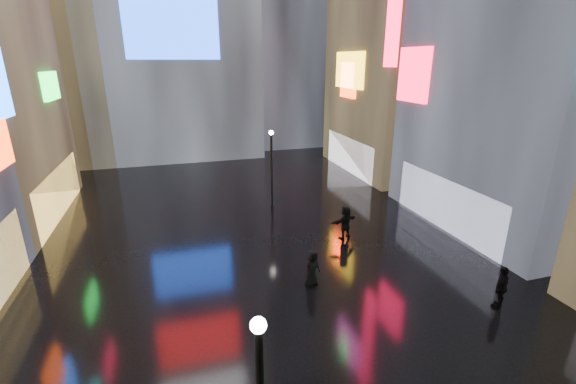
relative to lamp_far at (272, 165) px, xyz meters
name	(u,v)px	position (x,y,z in m)	size (l,w,h in m)	color
ground	(249,230)	(-2.28, -3.37, -2.94)	(140.00, 140.00, 0.00)	black
building_right_far	(412,2)	(13.69, 6.63, 11.03)	(10.28, 12.00, 28.00)	black
tower_flank_left	(43,18)	(-16.28, 18.63, 10.06)	(10.00, 10.00, 26.00)	black
lamp_far	(272,165)	(0.00, 0.00, 0.00)	(0.30, 0.30, 5.20)	black
pedestrian_3	(502,287)	(5.93, -13.55, -2.04)	(1.06, 0.44, 1.81)	black
pedestrian_4	(312,268)	(-0.72, -9.84, -2.12)	(0.81, 0.52, 1.65)	black
pedestrian_5	(345,222)	(2.68, -5.90, -2.01)	(1.74, 0.55, 1.88)	black
umbrella_2	(313,242)	(-0.72, -9.84, -0.89)	(0.89, 0.91, 0.82)	black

